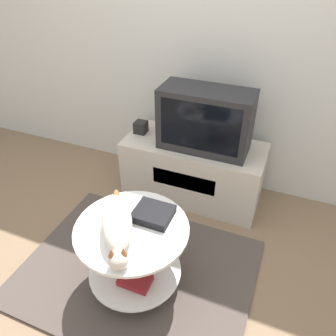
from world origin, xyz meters
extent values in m
plane|color=#7F664C|center=(0.00, 0.00, 0.00)|extent=(12.00, 12.00, 0.00)
cube|color=silver|center=(0.00, 1.20, 1.30)|extent=(8.00, 0.05, 2.60)
cube|color=#4C423D|center=(0.00, 0.00, 0.01)|extent=(1.44, 1.09, 0.02)
cube|color=beige|center=(0.07, 0.89, 0.24)|extent=(1.08, 0.47, 0.48)
cube|color=#B7AD9E|center=(0.07, 0.66, 0.29)|extent=(0.48, 0.01, 0.14)
cube|color=#232326|center=(0.15, 0.87, 0.71)|extent=(0.65, 0.29, 0.45)
cube|color=black|center=(0.15, 0.72, 0.72)|extent=(0.56, 0.01, 0.35)
cube|color=black|center=(-0.39, 0.90, 0.53)|extent=(0.09, 0.09, 0.09)
cylinder|color=#B2B2B7|center=(0.03, -0.08, 0.03)|extent=(0.26, 0.26, 0.01)
cylinder|color=#B7B7BC|center=(0.03, -0.08, 0.24)|extent=(0.04, 0.04, 0.45)
cylinder|color=white|center=(0.03, -0.08, 0.13)|extent=(0.55, 0.55, 0.01)
cylinder|color=white|center=(0.03, -0.08, 0.47)|extent=(0.63, 0.63, 0.02)
cube|color=maroon|center=(0.08, -0.16, 0.16)|extent=(0.18, 0.12, 0.04)
cube|color=tan|center=(0.01, 0.03, 0.14)|extent=(0.17, 0.14, 0.01)
cube|color=black|center=(0.11, 0.04, 0.51)|extent=(0.21, 0.18, 0.05)
ellipsoid|color=silver|center=(-0.02, -0.13, 0.56)|extent=(0.34, 0.42, 0.15)
sphere|color=silver|center=(0.10, -0.33, 0.53)|extent=(0.10, 0.10, 0.10)
cone|color=#996038|center=(0.12, -0.31, 0.59)|extent=(0.04, 0.04, 0.04)
cone|color=#996038|center=(0.07, -0.34, 0.59)|extent=(0.04, 0.04, 0.04)
ellipsoid|color=#996038|center=(-0.14, 0.08, 0.52)|extent=(0.11, 0.14, 0.05)
camera|label=1|loc=(0.69, -1.16, 1.76)|focal=35.00mm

